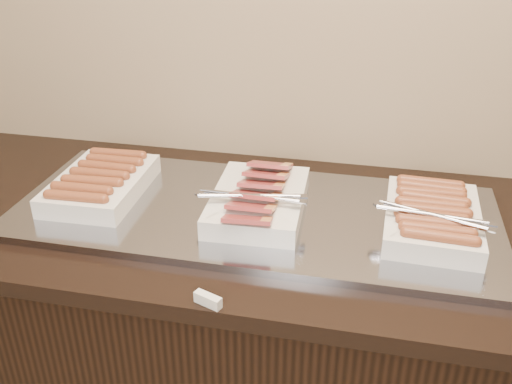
# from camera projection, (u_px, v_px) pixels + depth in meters

# --- Properties ---
(counter) EXTENTS (2.06, 0.76, 0.90)m
(counter) POSITION_uv_depth(u_px,v_px,m) (255.00, 351.00, 1.64)
(counter) COLOR black
(counter) RESTS_ON ground
(warming_tray) EXTENTS (1.20, 0.50, 0.02)m
(warming_tray) POSITION_uv_depth(u_px,v_px,m) (254.00, 213.00, 1.43)
(warming_tray) COLOR #8F919C
(warming_tray) RESTS_ON counter
(dish_left) EXTENTS (0.22, 0.33, 0.07)m
(dish_left) POSITION_uv_depth(u_px,v_px,m) (101.00, 183.00, 1.49)
(dish_left) COLOR silver
(dish_left) RESTS_ON warming_tray
(dish_center) EXTENTS (0.27, 0.35, 0.09)m
(dish_center) POSITION_uv_depth(u_px,v_px,m) (258.00, 199.00, 1.41)
(dish_center) COLOR silver
(dish_center) RESTS_ON warming_tray
(dish_right) EXTENTS (0.27, 0.33, 0.08)m
(dish_right) POSITION_uv_depth(u_px,v_px,m) (432.00, 217.00, 1.33)
(dish_right) COLOR silver
(dish_right) RESTS_ON warming_tray
(label_holder) EXTENTS (0.06, 0.04, 0.02)m
(label_holder) POSITION_uv_depth(u_px,v_px,m) (208.00, 300.00, 1.12)
(label_holder) COLOR silver
(label_holder) RESTS_ON counter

